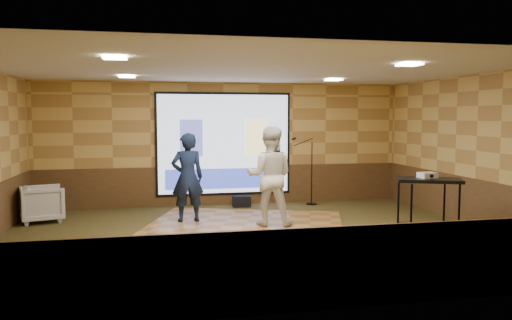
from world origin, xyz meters
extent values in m
plane|color=#263317|center=(0.00, 0.00, 0.00)|extent=(9.00, 9.00, 0.00)
cube|color=tan|center=(0.00, 3.50, 1.50)|extent=(9.00, 0.04, 3.00)
cube|color=tan|center=(0.00, -3.50, 1.50)|extent=(9.00, 0.04, 3.00)
cube|color=tan|center=(4.50, 0.00, 1.50)|extent=(0.04, 7.00, 3.00)
cube|color=beige|center=(0.00, 0.00, 3.00)|extent=(9.00, 7.00, 0.04)
cube|color=#462D17|center=(0.00, 3.48, 0.47)|extent=(9.00, 0.04, 0.95)
cube|color=#462D17|center=(0.00, -3.48, 0.47)|extent=(9.00, 0.04, 0.95)
cube|color=#462D17|center=(4.48, 0.00, 0.47)|extent=(0.04, 7.00, 0.95)
cube|color=black|center=(0.00, 3.45, 1.50)|extent=(3.32, 0.03, 2.52)
cube|color=silver|center=(0.00, 3.42, 1.50)|extent=(3.20, 0.02, 2.40)
cube|color=#464E9A|center=(-0.80, 3.40, 1.65)|extent=(0.55, 0.01, 0.90)
cube|color=#E6D485|center=(0.80, 3.40, 1.65)|extent=(0.55, 0.01, 0.90)
cube|color=#3041B5|center=(0.00, 3.40, 0.65)|extent=(2.88, 0.01, 0.50)
cube|color=beige|center=(-2.20, 1.80, 2.97)|extent=(0.32, 0.32, 0.02)
cube|color=beige|center=(2.20, 1.80, 2.97)|extent=(0.32, 0.32, 0.02)
cube|color=beige|center=(-2.20, -1.50, 2.97)|extent=(0.32, 0.32, 0.02)
cube|color=beige|center=(2.20, -1.50, 2.97)|extent=(0.32, 0.32, 0.02)
cube|color=#A2763B|center=(0.11, 1.10, 0.01)|extent=(4.55, 3.98, 0.03)
imported|color=#121D39|center=(-1.03, 1.49, 0.93)|extent=(0.71, 0.50, 1.81)
imported|color=silver|center=(0.53, 0.83, 1.00)|extent=(1.13, 1.00, 1.95)
cylinder|color=black|center=(2.48, -1.18, 0.53)|extent=(0.04, 0.04, 1.06)
cylinder|color=black|center=(3.37, -1.18, 0.53)|extent=(0.04, 0.04, 1.06)
cylinder|color=black|center=(2.48, -0.73, 0.53)|extent=(0.04, 0.04, 1.06)
cylinder|color=black|center=(3.37, -0.73, 0.53)|extent=(0.04, 0.04, 1.06)
cube|color=black|center=(2.93, -0.95, 1.08)|extent=(1.06, 0.56, 0.06)
cube|color=black|center=(2.93, -0.95, 0.28)|extent=(0.95, 0.50, 0.03)
cube|color=silver|center=(2.94, -0.87, 1.16)|extent=(0.30, 0.26, 0.09)
cylinder|color=black|center=(2.12, 3.02, 0.01)|extent=(0.27, 0.27, 0.02)
cylinder|color=black|center=(2.12, 3.02, 0.77)|extent=(0.02, 0.02, 1.55)
cylinder|color=black|center=(1.89, 3.02, 1.55)|extent=(0.49, 0.02, 0.19)
cylinder|color=black|center=(1.66, 3.02, 1.63)|extent=(0.11, 0.05, 0.08)
imported|color=gray|center=(-3.97, 2.20, 0.38)|extent=(1.02, 1.00, 0.75)
cube|color=black|center=(0.36, 3.05, 0.13)|extent=(0.44, 0.31, 0.27)
camera|label=1|loc=(-1.71, -8.66, 2.17)|focal=35.00mm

